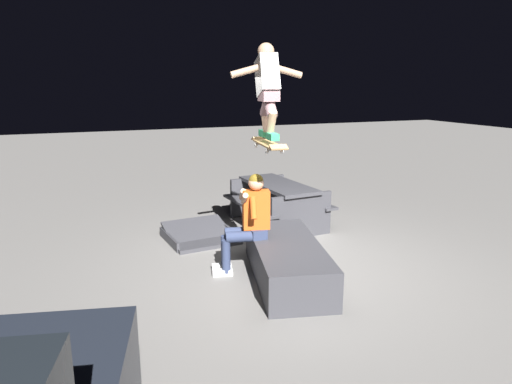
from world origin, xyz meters
The scene contains 7 objects.
ground_plane centered at (0.00, 0.00, 0.00)m, with size 40.00×40.00×0.00m, color slate.
ledge_box_main centered at (-0.24, 0.20, 0.24)m, with size 2.02×0.81×0.47m, color #38383D.
person_sitting_on_ledge centered at (0.17, 0.57, 0.73)m, with size 0.59×0.79×1.31m.
skateboard centered at (-0.04, 0.38, 1.70)m, with size 1.04×0.35×0.13m.
skater_airborne centered at (0.02, 0.37, 2.39)m, with size 0.63×0.89×1.12m.
kicker_ramp centered at (1.63, 0.83, 0.05)m, with size 1.10×1.12×0.32m.
picnic_table_back centered at (1.90, -0.64, 0.50)m, with size 1.81×1.48×0.75m.
Camera 1 is at (-5.19, 2.60, 2.43)m, focal length 32.51 mm.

